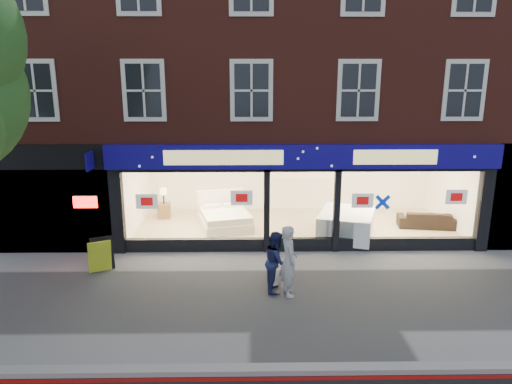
{
  "coord_description": "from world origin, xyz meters",
  "views": [
    {
      "loc": [
        -1.58,
        -10.05,
        5.11
      ],
      "look_at": [
        -1.38,
        2.5,
        2.0
      ],
      "focal_mm": 32.0,
      "sensor_mm": 36.0,
      "label": 1
    }
  ],
  "objects_px": {
    "a_board": "(101,255)",
    "mattress_stack": "(346,224)",
    "pedestrian_blue": "(276,261)",
    "sofa": "(427,219)",
    "pedestrian_grey": "(289,261)",
    "display_bed": "(225,218)"
  },
  "relations": [
    {
      "from": "a_board",
      "to": "mattress_stack",
      "type": "bearing_deg",
      "value": -5.96
    },
    {
      "from": "mattress_stack",
      "to": "pedestrian_blue",
      "type": "bearing_deg",
      "value": -124.1
    },
    {
      "from": "sofa",
      "to": "pedestrian_blue",
      "type": "relative_size",
      "value": 1.28
    },
    {
      "from": "a_board",
      "to": "pedestrian_grey",
      "type": "height_order",
      "value": "pedestrian_grey"
    },
    {
      "from": "sofa",
      "to": "pedestrian_grey",
      "type": "height_order",
      "value": "pedestrian_grey"
    },
    {
      "from": "a_board",
      "to": "pedestrian_blue",
      "type": "relative_size",
      "value": 0.61
    },
    {
      "from": "mattress_stack",
      "to": "pedestrian_grey",
      "type": "distance_m",
      "value": 4.54
    },
    {
      "from": "sofa",
      "to": "pedestrian_grey",
      "type": "distance_m",
      "value": 7.14
    },
    {
      "from": "a_board",
      "to": "pedestrian_blue",
      "type": "bearing_deg",
      "value": -39.63
    },
    {
      "from": "display_bed",
      "to": "pedestrian_grey",
      "type": "bearing_deg",
      "value": -84.19
    },
    {
      "from": "pedestrian_grey",
      "to": "pedestrian_blue",
      "type": "distance_m",
      "value": 0.38
    },
    {
      "from": "a_board",
      "to": "pedestrian_blue",
      "type": "distance_m",
      "value": 4.86
    },
    {
      "from": "pedestrian_blue",
      "to": "mattress_stack",
      "type": "bearing_deg",
      "value": -30.43
    },
    {
      "from": "mattress_stack",
      "to": "a_board",
      "type": "xyz_separation_m",
      "value": [
        -7.21,
        -2.48,
        -0.04
      ]
    },
    {
      "from": "display_bed",
      "to": "pedestrian_blue",
      "type": "bearing_deg",
      "value": -86.34
    },
    {
      "from": "display_bed",
      "to": "pedestrian_blue",
      "type": "distance_m",
      "value": 5.01
    },
    {
      "from": "display_bed",
      "to": "sofa",
      "type": "bearing_deg",
      "value": -15.25
    },
    {
      "from": "pedestrian_grey",
      "to": "display_bed",
      "type": "bearing_deg",
      "value": 9.98
    },
    {
      "from": "mattress_stack",
      "to": "a_board",
      "type": "relative_size",
      "value": 2.68
    },
    {
      "from": "display_bed",
      "to": "a_board",
      "type": "xyz_separation_m",
      "value": [
        -3.18,
        -3.53,
        0.05
      ]
    },
    {
      "from": "display_bed",
      "to": "pedestrian_blue",
      "type": "height_order",
      "value": "pedestrian_blue"
    },
    {
      "from": "a_board",
      "to": "pedestrian_grey",
      "type": "bearing_deg",
      "value": -41.27
    }
  ]
}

